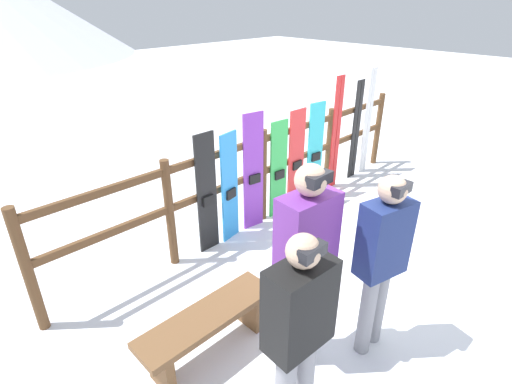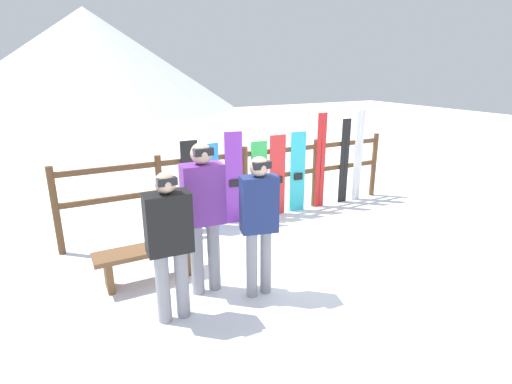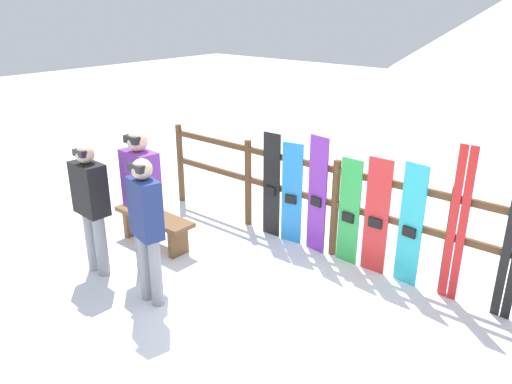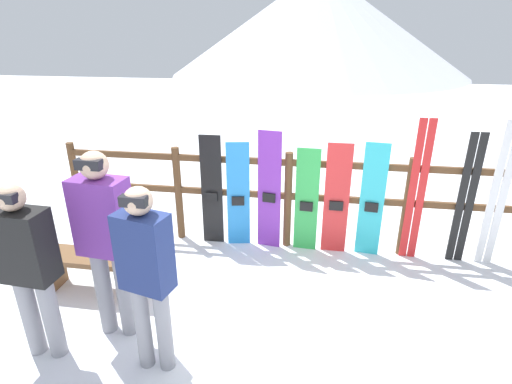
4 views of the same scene
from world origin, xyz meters
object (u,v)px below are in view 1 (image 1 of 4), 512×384
(person_purple, at_px, (306,255))
(snowboard_black_stripe, at_px, (207,195))
(person_navy, at_px, (382,255))
(snowboard_purple, at_px, (253,173))
(snowboard_green, at_px, (279,170))
(snowboard_cyan, at_px, (315,152))
(ski_pair_white, at_px, (368,122))
(ski_pair_black, at_px, (356,131))
(snowboard_red, at_px, (296,160))
(bench, at_px, (208,324))
(person_black, at_px, (299,326))
(snowboard_blue, at_px, (230,188))
(ski_pair_red, at_px, (336,134))

(person_purple, height_order, snowboard_black_stripe, person_purple)
(person_navy, distance_m, snowboard_black_stripe, 2.21)
(snowboard_purple, bearing_deg, snowboard_green, -0.02)
(snowboard_cyan, height_order, ski_pair_white, ski_pair_white)
(person_purple, bearing_deg, ski_pair_black, 27.30)
(person_purple, bearing_deg, snowboard_red, 41.68)
(snowboard_cyan, bearing_deg, snowboard_purple, 180.00)
(bench, relative_size, snowboard_green, 0.92)
(person_black, xyz_separation_m, snowboard_blue, (1.32, 2.20, -0.23))
(person_navy, relative_size, snowboard_green, 1.21)
(bench, bearing_deg, snowboard_blue, 43.04)
(snowboard_green, xyz_separation_m, ski_pair_red, (1.31, 0.00, 0.21))
(ski_pair_white, bearing_deg, snowboard_purple, -179.93)
(bench, bearing_deg, person_navy, -40.46)
(snowboard_purple, xyz_separation_m, ski_pair_red, (1.79, 0.00, 0.11))
(snowboard_blue, distance_m, ski_pair_black, 2.76)
(bench, distance_m, ski_pair_red, 3.82)
(snowboard_red, bearing_deg, person_purple, -138.32)
(snowboard_green, xyz_separation_m, ski_pair_black, (1.88, 0.00, 0.14))
(ski_pair_red, bearing_deg, snowboard_red, -179.79)
(bench, height_order, ski_pair_red, ski_pair_red)
(person_black, relative_size, ski_pair_black, 0.98)
(person_navy, bearing_deg, snowboard_black_stripe, 91.59)
(snowboard_green, bearing_deg, snowboard_black_stripe, 179.99)
(snowboard_red, distance_m, ski_pair_white, 1.86)
(snowboard_black_stripe, relative_size, snowboard_cyan, 1.01)
(bench, bearing_deg, snowboard_cyan, 22.73)
(person_purple, distance_m, snowboard_green, 2.53)
(person_purple, relative_size, snowboard_red, 1.24)
(snowboard_red, bearing_deg, ski_pair_black, 0.13)
(snowboard_black_stripe, relative_size, snowboard_green, 1.08)
(snowboard_blue, bearing_deg, ski_pair_red, 0.09)
(person_purple, relative_size, person_navy, 1.08)
(snowboard_black_stripe, bearing_deg, ski_pair_red, 0.08)
(person_black, relative_size, ski_pair_red, 0.91)
(person_navy, height_order, snowboard_cyan, person_navy)
(ski_pair_black, bearing_deg, snowboard_red, -179.87)
(person_purple, relative_size, ski_pair_white, 1.00)
(snowboard_green, bearing_deg, ski_pair_red, 0.15)
(snowboard_blue, relative_size, ski_pair_white, 0.79)
(person_navy, height_order, ski_pair_white, ski_pair_white)
(person_navy, bearing_deg, snowboard_purple, 72.45)
(ski_pair_black, bearing_deg, snowboard_purple, -179.92)
(snowboard_purple, distance_m, snowboard_cyan, 1.28)
(ski_pair_black, relative_size, ski_pair_white, 0.92)
(ski_pair_red, bearing_deg, snowboard_blue, -179.91)
(snowboard_cyan, bearing_deg, snowboard_red, -180.00)
(snowboard_purple, height_order, ski_pair_black, ski_pair_black)
(person_navy, bearing_deg, ski_pair_black, 35.81)
(snowboard_black_stripe, xyz_separation_m, snowboard_purple, (0.76, 0.00, 0.04))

